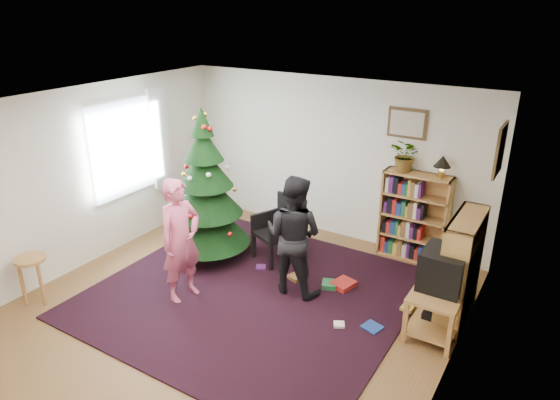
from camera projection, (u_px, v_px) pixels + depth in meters
The scene contains 23 objects.
floor at pixel (239, 305), 6.22m from camera, with size 5.00×5.00×0.00m, color brown.
ceiling at pixel (231, 105), 5.28m from camera, with size 5.00×5.00×0.00m, color white.
wall_back at pixel (331, 158), 7.73m from camera, with size 5.00×0.02×2.50m, color silver.
wall_front at pixel (40, 325), 3.78m from camera, with size 5.00×0.02×2.50m, color silver.
wall_left at pixel (91, 176), 6.97m from camera, with size 0.02×5.00×2.50m, color silver.
wall_right at pixel (457, 271), 4.54m from camera, with size 0.02×5.00×2.50m, color silver.
rug at pixel (252, 293), 6.45m from camera, with size 3.80×3.60×0.02m, color black.
window_pane at pixel (123, 149), 7.33m from camera, with size 0.04×1.20×1.40m, color silver.
curtain at pixel (159, 139), 7.87m from camera, with size 0.06×0.35×1.60m, color silver.
picture_back at pixel (407, 123), 6.89m from camera, with size 0.55×0.03×0.42m.
picture_right at pixel (500, 150), 5.67m from camera, with size 0.03×0.50×0.60m.
christmas_tree at pixel (206, 198), 7.07m from camera, with size 1.22×1.22×2.22m.
bookshelf_back at pixel (414, 216), 7.13m from camera, with size 0.95×0.30×1.30m.
bookshelf_right at pixel (461, 267), 5.77m from camera, with size 0.30×0.95×1.30m.
tv_stand at pixel (439, 303), 5.68m from camera, with size 0.54×0.97×0.55m.
crt_tv at pixel (443, 269), 5.51m from camera, with size 0.48×0.51×0.45m.
armchair at pixel (279, 226), 7.19m from camera, with size 0.68×0.70×0.95m.
stool at pixel (32, 268), 6.11m from camera, with size 0.38×0.38×0.63m.
person_standing at pixel (181, 241), 6.11m from camera, with size 0.58×0.38×1.59m, color #CC5174.
person_by_chair at pixel (294, 236), 6.25m from camera, with size 0.77×0.60×1.58m, color black.
potted_plant at pixel (406, 155), 6.90m from camera, with size 0.42×0.37×0.47m, color gray.
table_lamp at pixel (443, 163), 6.67m from camera, with size 0.23×0.23×0.31m.
floor_clutter at pixel (333, 295), 6.37m from camera, with size 2.29×1.00×0.08m.
Camera 1 is at (3.20, -4.23, 3.55)m, focal length 32.00 mm.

